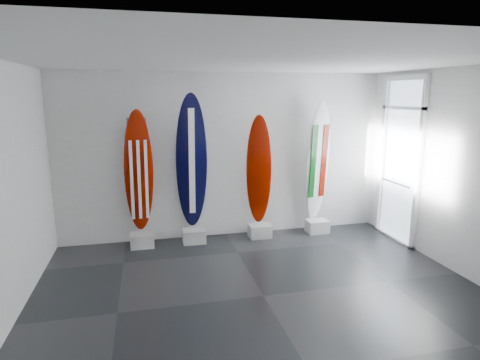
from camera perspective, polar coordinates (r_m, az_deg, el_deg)
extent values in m
plane|color=black|center=(5.53, 3.36, -16.06)|extent=(6.00, 6.00, 0.00)
plane|color=white|center=(4.90, 3.80, 16.65)|extent=(6.00, 6.00, 0.00)
plane|color=silver|center=(7.39, -2.05, 3.41)|extent=(6.00, 0.00, 6.00)
plane|color=silver|center=(2.82, 18.73, -11.57)|extent=(6.00, 0.00, 6.00)
plane|color=silver|center=(6.53, 29.67, 0.70)|extent=(0.00, 5.00, 5.00)
cube|color=silver|center=(7.29, -13.65, -8.27)|extent=(0.40, 0.30, 0.24)
ellipsoid|color=#7D0E00|center=(7.07, -14.12, 1.08)|extent=(0.52, 0.41, 2.15)
cube|color=silver|center=(7.33, -6.52, -7.89)|extent=(0.40, 0.30, 0.24)
ellipsoid|color=black|center=(7.09, -6.86, 2.46)|extent=(0.56, 0.39, 2.41)
cube|color=silver|center=(7.55, 2.81, -7.21)|extent=(0.40, 0.30, 0.24)
ellipsoid|color=#7D0E00|center=(7.36, 2.68, 1.39)|extent=(0.50, 0.34, 2.03)
cube|color=silver|center=(7.94, 10.87, -6.46)|extent=(0.40, 0.30, 0.24)
ellipsoid|color=white|center=(7.73, 10.93, 2.61)|extent=(0.55, 0.33, 2.27)
cube|color=silver|center=(7.57, -20.57, -6.11)|extent=(0.09, 0.02, 0.13)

